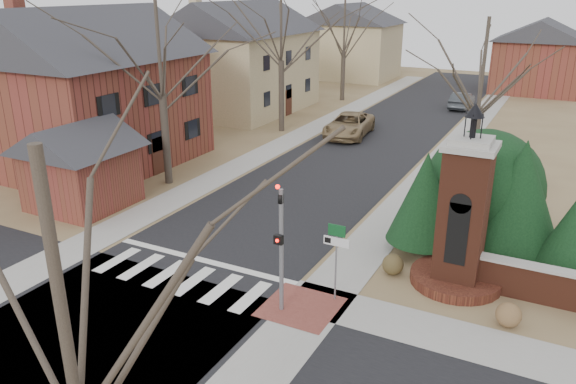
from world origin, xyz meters
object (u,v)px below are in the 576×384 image
Objects in this scene: pickup_truck at (349,125)px; sign_post at (336,247)px; traffic_signal_pole at (281,238)px; distant_car at (462,100)px; brick_gate_monument at (462,227)px.

sign_post is at bearing -75.93° from pickup_truck.
pickup_truck is at bearing 105.95° from traffic_signal_pole.
traffic_signal_pole is at bearing -80.16° from pickup_truck.
distant_car is (-2.49, 34.15, -1.26)m from sign_post.
brick_gate_monument is (3.41, 3.01, 0.22)m from sign_post.
traffic_signal_pole is 6.47m from brick_gate_monument.
brick_gate_monument reaches higher than pickup_truck.
distant_car is (5.16, 13.35, -0.11)m from pickup_truck.
pickup_truck is 14.31m from distant_car.
sign_post is at bearing 94.84° from distant_car.
distant_car is (-5.89, 31.15, -1.48)m from brick_gate_monument.
traffic_signal_pole is at bearing 92.60° from distant_car.
pickup_truck is (-6.35, 22.22, -1.79)m from traffic_signal_pole.
traffic_signal_pole reaches higher than pickup_truck.
sign_post is at bearing -138.58° from brick_gate_monument.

